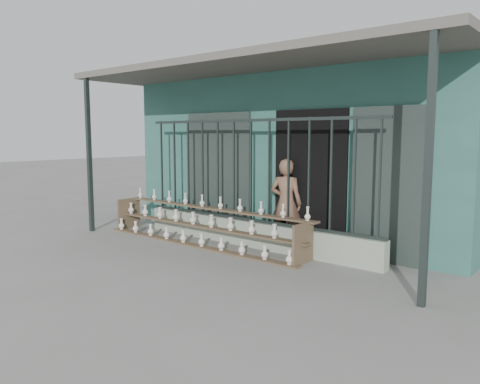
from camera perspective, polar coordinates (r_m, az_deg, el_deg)
The scene contains 6 objects.
ground at distance 7.45m, azimuth -4.97°, elevation -8.39°, with size 60.00×60.00×0.00m, color slate.
workshop_building at distance 10.61m, azimuth 11.26°, elevation 4.96°, with size 7.40×6.60×3.21m.
parapet_wall at distance 8.34m, azimuth 1.32°, elevation -5.10°, with size 5.00×0.20×0.45m, color #92A089.
security_fence at distance 8.18m, azimuth 1.34°, elevation 2.62°, with size 5.00×0.04×1.80m.
shelf_rack at distance 8.54m, azimuth -4.71°, elevation -3.94°, with size 4.50×0.68×0.85m.
elderly_woman at distance 8.20m, azimuth 5.63°, elevation -1.39°, with size 0.57×0.37×1.56m, color brown.
Camera 1 is at (5.06, -5.10, 1.97)m, focal length 35.00 mm.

